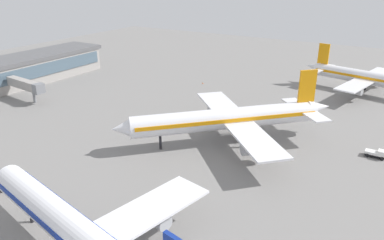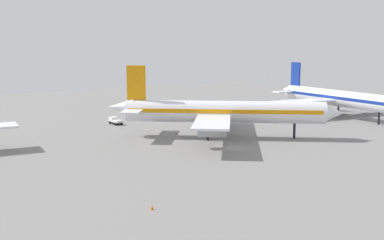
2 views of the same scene
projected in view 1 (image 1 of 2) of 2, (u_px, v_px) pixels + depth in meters
name	position (u px, v px, depth m)	size (l,w,h in m)	color
ground	(205.00, 125.00, 101.62)	(288.00, 288.00, 0.00)	gray
terminal_building	(14.00, 72.00, 135.22)	(72.85, 16.51, 9.97)	#9E9993
airplane_at_gate	(372.00, 79.00, 125.63)	(39.45, 48.51, 14.88)	white
airplane_taxiing	(80.00, 237.00, 50.20)	(42.12, 51.84, 15.88)	white
airplane_distant	(229.00, 118.00, 89.67)	(43.52, 42.97, 16.75)	white
pushback_tractor	(377.00, 153.00, 83.77)	(2.23, 4.42, 1.90)	black
jet_bridge	(26.00, 85.00, 119.56)	(4.53, 17.75, 6.74)	#9E9993
safety_cone_near_gate	(203.00, 83.00, 138.99)	(0.44, 0.44, 0.60)	#EA590C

